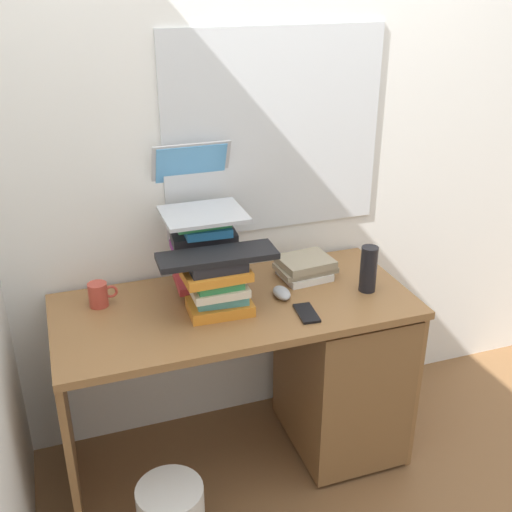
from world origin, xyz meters
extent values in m
plane|color=brown|center=(0.00, 0.00, 0.00)|extent=(6.00, 6.00, 0.00)
cube|color=white|center=(0.00, 0.35, 1.30)|extent=(6.00, 0.05, 2.60)
cube|color=silver|center=(0.27, 0.32, 1.30)|extent=(0.90, 0.01, 0.80)
cube|color=olive|center=(0.00, 0.00, 0.73)|extent=(1.34, 0.61, 0.03)
cube|color=olive|center=(-0.66, 0.00, 0.36)|extent=(0.02, 0.56, 0.72)
cube|color=olive|center=(0.66, 0.00, 0.36)|extent=(0.02, 0.56, 0.72)
cube|color=brown|center=(0.44, -0.03, 0.36)|extent=(0.40, 0.51, 0.68)
cube|color=gray|center=(-0.07, 0.15, 0.77)|extent=(0.18, 0.16, 0.04)
cube|color=#B22D33|center=(-0.09, 0.13, 0.80)|extent=(0.22, 0.19, 0.03)
cube|color=white|center=(-0.07, 0.14, 0.83)|extent=(0.18, 0.17, 0.04)
cube|color=#B22D33|center=(-0.07, 0.14, 0.87)|extent=(0.17, 0.14, 0.03)
cube|color=#338C4C|center=(-0.07, 0.14, 0.90)|extent=(0.20, 0.13, 0.04)
cube|color=#8C338C|center=(-0.09, 0.13, 0.94)|extent=(0.24, 0.15, 0.03)
cube|color=black|center=(-0.08, 0.13, 0.97)|extent=(0.25, 0.14, 0.04)
cube|color=#2672B2|center=(-0.07, 0.13, 1.01)|extent=(0.18, 0.16, 0.03)
cube|color=#338C4C|center=(-0.09, 0.14, 1.04)|extent=(0.20, 0.15, 0.03)
cube|color=orange|center=(-0.07, -0.04, 0.77)|extent=(0.23, 0.16, 0.04)
cube|color=teal|center=(-0.06, -0.03, 0.81)|extent=(0.19, 0.14, 0.04)
cube|color=beige|center=(-0.08, -0.05, 0.85)|extent=(0.20, 0.16, 0.03)
cube|color=#338C4C|center=(-0.08, -0.05, 0.88)|extent=(0.17, 0.12, 0.03)
cube|color=orange|center=(-0.08, -0.05, 0.91)|extent=(0.24, 0.15, 0.03)
cube|color=black|center=(-0.08, -0.04, 0.94)|extent=(0.20, 0.14, 0.04)
cube|color=white|center=(0.33, 0.11, 0.76)|extent=(0.20, 0.18, 0.03)
cube|color=gray|center=(0.33, 0.12, 0.79)|extent=(0.24, 0.17, 0.02)
cube|color=gray|center=(0.33, 0.12, 0.81)|extent=(0.22, 0.19, 0.03)
cube|color=#B7BABF|center=(-0.08, 0.14, 1.06)|extent=(0.30, 0.25, 0.01)
cube|color=#B7BABF|center=(-0.08, 0.31, 1.18)|extent=(0.30, 0.10, 0.23)
cube|color=#59A5E5|center=(-0.08, 0.30, 1.19)|extent=(0.27, 0.09, 0.20)
cube|color=black|center=(-0.08, -0.04, 0.97)|extent=(0.42, 0.15, 0.02)
ellipsoid|color=#A5A8AD|center=(0.18, -0.01, 0.77)|extent=(0.06, 0.10, 0.04)
cylinder|color=#B23F33|center=(-0.48, 0.15, 0.79)|extent=(0.07, 0.07, 0.09)
torus|color=#B23F33|center=(-0.43, 0.15, 0.80)|extent=(0.05, 0.01, 0.05)
cylinder|color=black|center=(0.52, -0.07, 0.84)|extent=(0.07, 0.07, 0.18)
cube|color=black|center=(0.22, -0.16, 0.75)|extent=(0.08, 0.14, 0.01)
camera|label=1|loc=(-0.59, -1.95, 1.90)|focal=43.85mm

